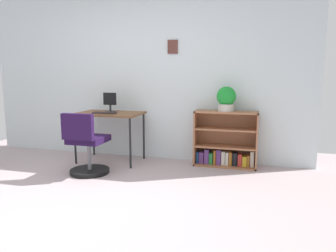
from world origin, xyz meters
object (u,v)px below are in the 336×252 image
at_px(office_chair, 86,148).
at_px(potted_plant_on_shelf, 226,99).
at_px(monitor, 110,103).
at_px(bookshelf_low, 226,143).
at_px(keyboard, 104,113).
at_px(desk, 110,117).

height_order(office_chair, potted_plant_on_shelf, potted_plant_on_shelf).
height_order(monitor, bookshelf_low, monitor).
height_order(bookshelf_low, potted_plant_on_shelf, potted_plant_on_shelf).
bearing_deg(keyboard, desk, 82.56).
relative_size(monitor, bookshelf_low, 0.33).
xyz_separation_m(desk, bookshelf_low, (1.69, 0.24, -0.34)).
bearing_deg(office_chair, bookshelf_low, 28.47).
bearing_deg(bookshelf_low, keyboard, -167.73).
bearing_deg(bookshelf_low, desk, -171.92).
distance_m(keyboard, bookshelf_low, 1.80).
distance_m(keyboard, office_chair, 0.68).
distance_m(office_chair, bookshelf_low, 1.93).
height_order(desk, keyboard, keyboard).
relative_size(desk, keyboard, 2.75).
xyz_separation_m(monitor, office_chair, (0.02, -0.75, -0.53)).
relative_size(monitor, potted_plant_on_shelf, 0.84).
bearing_deg(monitor, bookshelf_low, 5.61).
relative_size(keyboard, potted_plant_on_shelf, 1.00).
distance_m(monitor, potted_plant_on_shelf, 1.72).
bearing_deg(desk, keyboard, -97.44).
relative_size(bookshelf_low, potted_plant_on_shelf, 2.56).
distance_m(desk, office_chair, 0.75).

